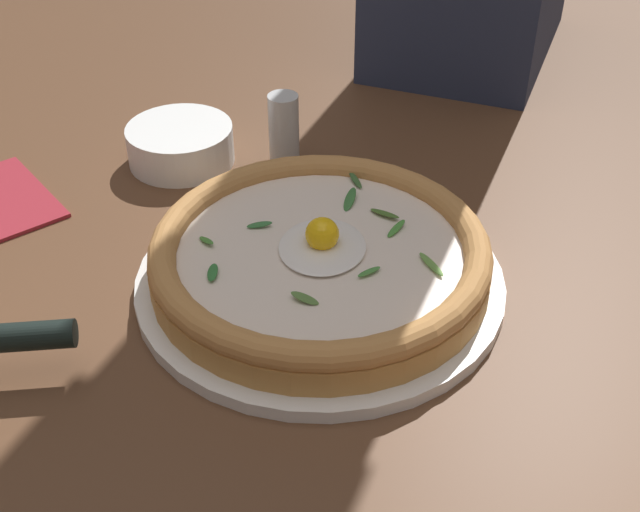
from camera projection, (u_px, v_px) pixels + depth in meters
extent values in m
cube|color=brown|center=(357.00, 339.00, 0.68)|extent=(2.40, 2.40, 0.03)
cylinder|color=white|center=(320.00, 280.00, 0.71)|extent=(0.32, 0.32, 0.01)
cylinder|color=#BD8744|center=(320.00, 264.00, 0.70)|extent=(0.29, 0.29, 0.02)
torus|color=#BD8246|center=(320.00, 248.00, 0.69)|extent=(0.29, 0.29, 0.02)
cylinder|color=white|center=(320.00, 251.00, 0.69)|extent=(0.24, 0.24, 0.00)
ellipsoid|color=white|center=(322.00, 246.00, 0.69)|extent=(0.08, 0.07, 0.01)
sphere|color=yellow|center=(322.00, 234.00, 0.68)|extent=(0.03, 0.03, 0.03)
ellipsoid|color=#42863A|center=(369.00, 272.00, 0.66)|extent=(0.02, 0.02, 0.00)
ellipsoid|color=#438634|center=(206.00, 240.00, 0.69)|extent=(0.02, 0.02, 0.01)
ellipsoid|color=#2D7133|center=(211.00, 275.00, 0.65)|extent=(0.02, 0.01, 0.00)
ellipsoid|color=#609541|center=(431.00, 264.00, 0.67)|extent=(0.03, 0.03, 0.01)
ellipsoid|color=#346F33|center=(350.00, 199.00, 0.74)|extent=(0.03, 0.01, 0.01)
ellipsoid|color=#408833|center=(396.00, 228.00, 0.71)|extent=(0.03, 0.02, 0.01)
ellipsoid|color=#33733A|center=(259.00, 225.00, 0.71)|extent=(0.01, 0.02, 0.01)
ellipsoid|color=#507938|center=(305.00, 298.00, 0.63)|extent=(0.01, 0.03, 0.01)
ellipsoid|color=#446A29|center=(385.00, 213.00, 0.73)|extent=(0.02, 0.03, 0.01)
ellipsoid|color=#355C2D|center=(355.00, 180.00, 0.77)|extent=(0.03, 0.02, 0.01)
cylinder|color=white|center=(181.00, 144.00, 0.87)|extent=(0.11, 0.11, 0.04)
cylinder|color=black|center=(14.00, 337.00, 0.60)|extent=(0.04, 0.09, 0.02)
cylinder|color=silver|center=(284.00, 131.00, 0.85)|extent=(0.03, 0.03, 0.08)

